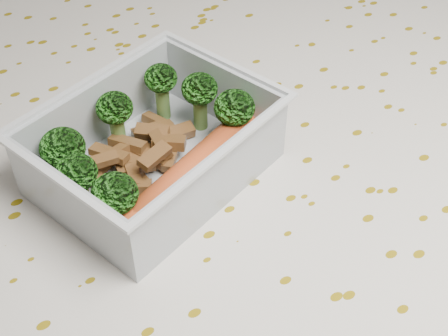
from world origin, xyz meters
TOP-DOWN VIEW (x-y plane):
  - dining_table at (0.00, 0.00)m, footprint 1.40×0.90m
  - tablecloth at (0.00, 0.00)m, footprint 1.46×0.96m
  - lunch_container at (-0.03, 0.05)m, footprint 0.21×0.19m
  - broccoli_florets at (-0.04, 0.06)m, footprint 0.17×0.13m
  - meat_pile at (-0.04, 0.06)m, footprint 0.11×0.09m
  - sausage at (-0.02, 0.01)m, footprint 0.15×0.07m

SIDE VIEW (x-z plane):
  - dining_table at x=0.00m, z-range 0.29..1.04m
  - tablecloth at x=0.00m, z-range 0.62..0.81m
  - meat_pile at x=-0.04m, z-range 0.76..0.78m
  - sausage at x=-0.02m, z-range 0.76..0.79m
  - lunch_container at x=-0.03m, z-range 0.75..0.81m
  - broccoli_florets at x=-0.04m, z-range 0.77..0.82m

